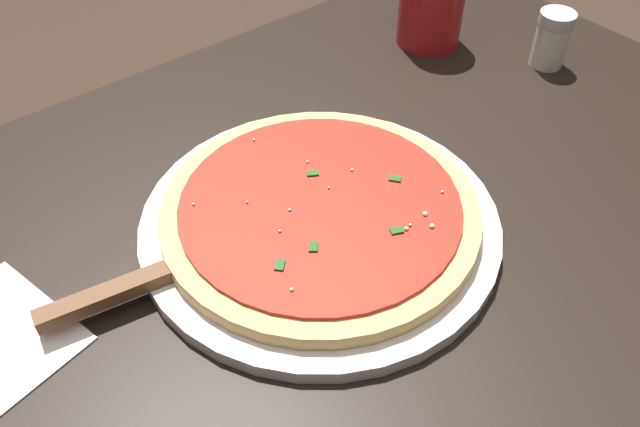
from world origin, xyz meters
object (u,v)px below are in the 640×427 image
(cup_tall_drink, at_px, (432,3))
(pizza_server, at_px, (156,278))
(serving_plate, at_px, (320,223))
(pizza, at_px, (320,210))
(parmesan_shaker, at_px, (552,39))

(cup_tall_drink, bearing_deg, pizza_server, 17.45)
(serving_plate, distance_m, pizza_server, 0.17)
(serving_plate, xyz_separation_m, pizza, (-0.00, 0.00, 0.02))
(serving_plate, distance_m, parmesan_shaker, 0.43)
(serving_plate, distance_m, cup_tall_drink, 0.40)
(pizza, relative_size, pizza_server, 1.39)
(serving_plate, height_order, pizza_server, pizza_server)
(pizza, bearing_deg, parmesan_shaker, -173.60)
(pizza_server, bearing_deg, pizza, 169.99)
(serving_plate, xyz_separation_m, pizza_server, (0.16, -0.03, 0.01))
(pizza, distance_m, parmesan_shaker, 0.43)
(pizza_server, xyz_separation_m, parmesan_shaker, (-0.59, -0.02, 0.02))
(serving_plate, xyz_separation_m, parmesan_shaker, (-0.43, -0.05, 0.03))
(serving_plate, height_order, pizza, pizza)
(serving_plate, relative_size, parmesan_shaker, 4.80)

